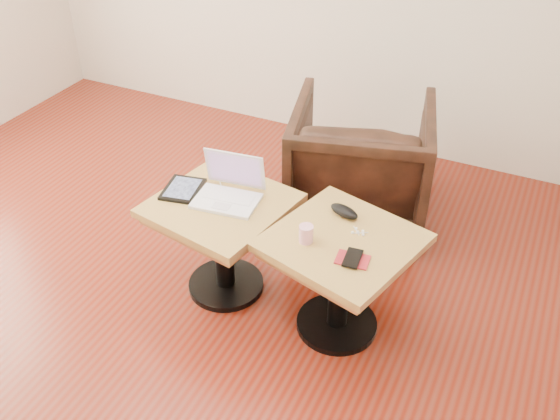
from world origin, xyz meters
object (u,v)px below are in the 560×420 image
at_px(side_table_right, 341,262).
at_px(laptop, 229,190).
at_px(side_table_left, 222,225).
at_px(striped_cup, 306,234).
at_px(armchair, 360,163).

distance_m(side_table_right, laptop, 0.64).
xyz_separation_m(side_table_left, laptop, (0.02, 0.05, 0.18)).
xyz_separation_m(laptop, striped_cup, (0.47, -0.15, -0.00)).
bearing_deg(armchair, side_table_left, 52.22).
height_order(side_table_left, side_table_right, same).
relative_size(side_table_right, striped_cup, 9.08).
relative_size(laptop, armchair, 0.41).
relative_size(laptop, striped_cup, 4.03).
height_order(side_table_left, laptop, laptop).
bearing_deg(laptop, side_table_left, -121.26).
distance_m(side_table_left, laptop, 0.19).
height_order(side_table_left, striped_cup, striped_cup).
bearing_deg(laptop, armchair, 60.17).
distance_m(side_table_right, striped_cup, 0.24).
height_order(laptop, armchair, laptop).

